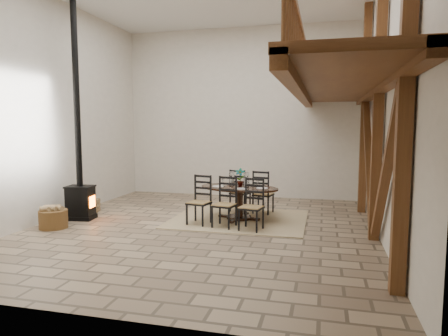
% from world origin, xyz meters
% --- Properties ---
extents(ground, '(8.00, 8.00, 0.00)m').
position_xyz_m(ground, '(0.00, 0.00, 0.00)').
color(ground, tan).
rests_on(ground, ground).
extents(room_shell, '(7.02, 8.02, 5.01)m').
position_xyz_m(room_shell, '(1.19, 0.00, 3.01)').
color(room_shell, silver).
rests_on(room_shell, ground).
extents(rug, '(3.00, 2.50, 0.02)m').
position_xyz_m(rug, '(0.60, 0.96, 0.01)').
color(rug, tan).
rests_on(rug, ground).
extents(dining_table, '(1.99, 2.23, 1.17)m').
position_xyz_m(dining_table, '(0.58, 0.85, 0.41)').
color(dining_table, black).
rests_on(dining_table, ground).
extents(wood_stove, '(0.65, 0.53, 5.00)m').
position_xyz_m(wood_stove, '(-2.90, 0.11, 1.15)').
color(wood_stove, black).
rests_on(wood_stove, ground).
extents(log_basket, '(0.58, 0.58, 0.48)m').
position_xyz_m(log_basket, '(-2.99, -0.73, 0.21)').
color(log_basket, brown).
rests_on(log_basket, ground).
extents(log_stack, '(0.40, 0.49, 0.33)m').
position_xyz_m(log_stack, '(-3.07, 0.78, 0.16)').
color(log_stack, tan).
rests_on(log_stack, ground).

